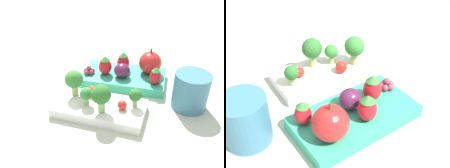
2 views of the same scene
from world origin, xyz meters
The scene contains 16 objects.
ground_plane centered at (0.00, 0.00, 0.00)m, with size 4.00×4.00×0.00m, color #ADB7A3.
bento_box_savoury centered at (0.01, 0.07, 0.01)m, with size 0.21×0.11×0.02m.
bento_box_fruit centered at (0.00, -0.08, 0.01)m, with size 0.23×0.14×0.02m.
broccoli_floret_0 centered at (0.04, 0.08, 0.05)m, with size 0.03×0.03×0.04m.
broccoli_floret_1 centered at (0.00, 0.09, 0.06)m, with size 0.04×0.04×0.06m.
broccoli_floret_2 centered at (-0.06, 0.05, 0.05)m, with size 0.03×0.03×0.04m.
broccoli_floret_3 centered at (0.08, 0.05, 0.06)m, with size 0.04×0.04×0.06m.
cherry_tomato_0 centered at (0.04, 0.04, 0.04)m, with size 0.02×0.02×0.02m.
cherry_tomato_1 centered at (-0.04, 0.07, 0.03)m, with size 0.02×0.02×0.02m.
apple centered at (-0.06, -0.11, 0.05)m, with size 0.06×0.06×0.07m.
strawberry_0 centered at (-0.09, -0.06, 0.05)m, with size 0.03×0.03×0.05m.
strawberry_1 centered at (0.05, -0.06, 0.05)m, with size 0.03×0.03×0.05m.
strawberry_2 centered at (0.01, -0.10, 0.05)m, with size 0.03×0.03×0.05m.
plum centered at (0.00, -0.06, 0.04)m, with size 0.04×0.04×0.04m.
grape_cluster centered at (0.09, -0.05, 0.03)m, with size 0.03×0.03×0.02m.
drinking_cup centered at (-0.17, -0.02, 0.04)m, with size 0.08×0.08×0.09m.
Camera 2 is at (-0.22, -0.41, 0.40)m, focal length 50.00 mm.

